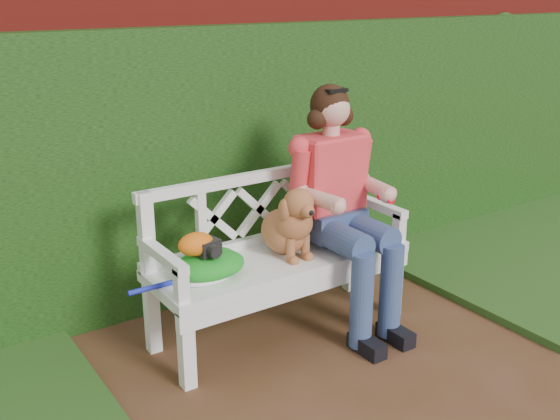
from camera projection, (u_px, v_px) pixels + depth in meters
ground at (401, 414)px, 3.09m from camera, size 60.00×60.00×0.00m
brick_wall at (204, 120)px, 4.23m from camera, size 10.00×0.30×2.20m
ivy_hedge at (222, 164)px, 4.13m from camera, size 10.00×0.18×1.70m
grass_right at (546, 244)px, 5.06m from camera, size 2.60×2.00×0.05m
garden_bench at (280, 294)px, 3.76m from camera, size 1.63×0.76×0.48m
seated_woman at (334, 209)px, 3.80m from camera, size 0.81×0.93×1.38m
dog at (288, 219)px, 3.64m from camera, size 0.41×0.46×0.42m
tennis_racket at (198, 275)px, 3.39m from camera, size 0.64×0.41×0.03m
green_bag at (209, 264)px, 3.40m from camera, size 0.46×0.40×0.13m
camera_item at (208, 247)px, 3.35m from camera, size 0.13×0.10×0.08m
baseball_glove at (196, 244)px, 3.33m from camera, size 0.22×0.19×0.12m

